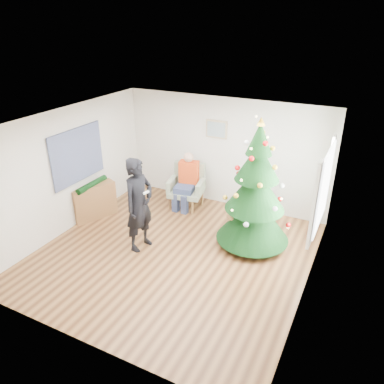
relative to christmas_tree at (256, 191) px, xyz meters
The scene contains 19 objects.
floor 2.00m from the christmas_tree, 140.71° to the right, with size 5.00×5.00×0.00m, color brown.
ceiling 2.15m from the christmas_tree, 140.71° to the right, with size 5.00×5.00×0.00m, color white.
wall_back 1.94m from the christmas_tree, 130.24° to the left, with size 5.00×5.00×0.00m, color silver.
wall_front 3.74m from the christmas_tree, 109.54° to the right, with size 5.00×5.00×0.00m, color silver.
wall_left 3.89m from the christmas_tree, 164.74° to the right, with size 5.00×5.00×0.00m, color silver.
wall_right 1.62m from the christmas_tree, 39.29° to the right, with size 5.00×5.00×0.00m, color silver.
window_panel 1.26m from the christmas_tree, ahead, with size 0.04×1.30×1.40m, color white.
curtains 1.23m from the christmas_tree, ahead, with size 0.05×1.75×1.50m.
christmas_tree is the anchor object (origin of this frame).
stool 0.96m from the christmas_tree, behind, with size 0.38×0.38×0.57m.
laptop 0.70m from the christmas_tree, behind, with size 0.31×0.20×0.02m, color silver.
armchair 2.30m from the christmas_tree, 154.94° to the left, with size 0.92×0.87×1.03m.
seated_person 2.18m from the christmas_tree, 156.24° to the left, with size 0.51×0.69×1.35m.
standing_man 2.25m from the christmas_tree, 150.79° to the right, with size 0.69×0.45×1.89m, color black.
game_controller 2.08m from the christmas_tree, 147.36° to the right, with size 0.04×0.13×0.04m, color white.
console 3.70m from the christmas_tree, behind, with size 0.30×1.00×0.80m, color brown.
garland 3.64m from the christmas_tree, behind, with size 0.14×0.14×0.90m, color black.
tapestry 3.80m from the christmas_tree, 168.97° to the right, with size 0.03×1.50×1.15m, color black.
framed_picture 2.15m from the christmas_tree, 135.19° to the left, with size 0.52×0.05×0.42m.
Camera 1 is at (3.05, -5.31, 4.23)m, focal length 35.00 mm.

